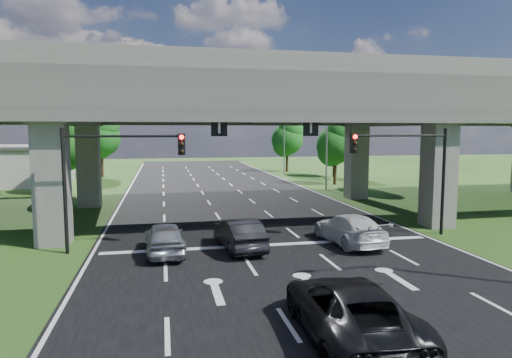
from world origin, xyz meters
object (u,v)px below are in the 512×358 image
object	(u,v)px
signal_right	(409,161)
streetlight_far	(323,131)
car_trailing	(350,310)
car_dark	(239,234)
streetlight_beyond	(281,131)
car_white	(349,229)
car_silver	(165,238)
signal_left	(112,166)

from	to	relation	value
signal_right	streetlight_far	world-z (taller)	streetlight_far
car_trailing	car_dark	bearing A→B (deg)	-78.77
signal_right	car_dark	bearing A→B (deg)	-174.41
streetlight_beyond	car_white	world-z (taller)	streetlight_beyond
streetlight_beyond	streetlight_far	bearing A→B (deg)	-90.00
car_silver	car_white	bearing A→B (deg)	178.19
streetlight_beyond	car_trailing	size ratio (longest dim) A/B	1.69
car_white	signal_left	bearing A→B (deg)	-10.14
streetlight_far	car_silver	distance (m)	26.71
car_dark	signal_right	bearing A→B (deg)	179.75
streetlight_far	car_dark	size ratio (longest dim) A/B	2.14
streetlight_far	car_white	distance (m)	22.45
car_silver	signal_right	bearing A→B (deg)	-178.01
streetlight_far	streetlight_beyond	size ratio (longest dim) A/B	1.00
car_trailing	streetlight_beyond	bearing A→B (deg)	-99.35
streetlight_far	signal_right	bearing A→B (deg)	-96.47
signal_left	car_dark	size ratio (longest dim) A/B	1.28
streetlight_far	car_white	size ratio (longest dim) A/B	1.90
signal_left	car_silver	xyz separation A→B (m)	(2.42, -1.10, -3.39)
streetlight_far	car_dark	bearing A→B (deg)	-119.53
car_dark	car_white	distance (m)	5.76
signal_right	car_dark	world-z (taller)	signal_right
car_silver	streetlight_beyond	bearing A→B (deg)	-115.39
car_white	car_trailing	size ratio (longest dim) A/B	0.89
signal_left	streetlight_far	distance (m)	26.95
streetlight_far	signal_left	bearing A→B (deg)	-131.78
streetlight_far	car_trailing	size ratio (longest dim) A/B	1.69
car_dark	car_trailing	world-z (taller)	car_trailing
streetlight_beyond	car_trailing	bearing A→B (deg)	-102.47
car_silver	streetlight_far	bearing A→B (deg)	-128.97
signal_right	car_trailing	distance (m)	14.22
signal_right	streetlight_far	bearing A→B (deg)	83.53
car_silver	signal_left	bearing A→B (deg)	-27.07
signal_right	car_dark	size ratio (longest dim) A/B	1.28
signal_left	car_white	size ratio (longest dim) A/B	1.14
car_white	signal_right	bearing A→B (deg)	-171.85
car_silver	car_white	size ratio (longest dim) A/B	0.85
streetlight_far	streetlight_beyond	distance (m)	16.00
streetlight_far	car_silver	bearing A→B (deg)	-126.23
car_trailing	signal_right	bearing A→B (deg)	-123.10
signal_right	car_trailing	world-z (taller)	signal_right
signal_right	car_silver	bearing A→B (deg)	-175.26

